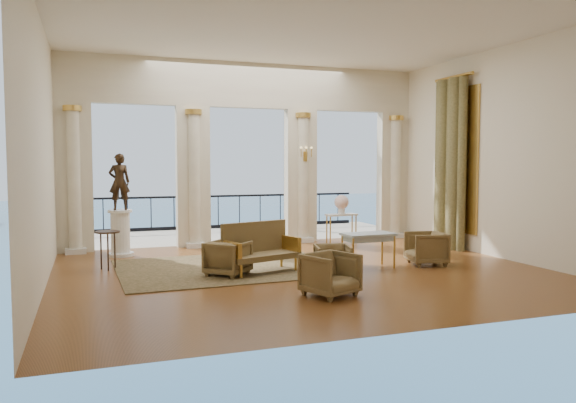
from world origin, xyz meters
name	(u,v)px	position (x,y,z in m)	size (l,w,h in m)	color
floor	(304,271)	(0.00, 0.00, 0.00)	(9.00, 9.00, 0.00)	#4E2911
room_walls	(328,113)	(0.00, -1.12, 2.88)	(9.00, 9.00, 9.00)	white
arcade	(249,141)	(0.00, 3.82, 2.58)	(9.00, 0.56, 4.50)	beige
terrace	(231,236)	(0.00, 5.80, -0.05)	(10.00, 3.60, 0.10)	#C0B4A2
balustrade	(218,215)	(0.00, 7.40, 0.41)	(9.00, 0.06, 1.03)	black
palm_tree	(287,96)	(2.00, 6.60, 4.09)	(2.00, 2.00, 4.50)	#4C3823
sea	(124,229)	(0.00, 60.00, -6.00)	(160.00, 160.00, 0.00)	#2C5D92
curtain	(450,164)	(4.28, 1.50, 2.02)	(0.33, 1.40, 4.09)	brown
window_frame	(456,160)	(4.47, 1.50, 2.10)	(0.04, 1.60, 3.40)	gold
wall_sconce	(305,155)	(1.40, 3.51, 2.23)	(0.30, 0.11, 0.33)	gold
rug	(228,267)	(-1.27, 0.80, 0.01)	(4.14, 3.22, 0.02)	#2D2F15
armchair_a	(330,272)	(-0.32, -1.96, 0.37)	(0.71, 0.67, 0.73)	#4D3E1C
armchair_b	(333,259)	(0.31, -0.63, 0.32)	(0.62, 0.58, 0.63)	#4D3E1C
armchair_c	(426,247)	(2.56, -0.18, 0.36)	(0.71, 0.66, 0.73)	#4D3E1C
armchair_d	(228,256)	(-1.44, 0.09, 0.35)	(0.68, 0.64, 0.70)	#4D3E1C
settee	(259,248)	(-0.82, 0.20, 0.46)	(1.52, 0.99, 0.93)	#4D3E1C
game_table	(368,237)	(1.30, -0.11, 0.61)	(1.01, 0.58, 0.68)	#90A9B9
pedestal	(120,234)	(-3.16, 2.93, 0.49)	(0.56, 0.56, 1.02)	silver
statue	(119,182)	(-3.16, 2.93, 1.63)	(0.45, 0.29, 1.22)	black
console_table	(341,219)	(2.20, 3.05, 0.63)	(0.81, 0.36, 0.76)	silver
urn	(342,203)	(2.20, 3.05, 1.03)	(0.36, 0.36, 0.48)	white
side_table	(108,237)	(-3.47, 1.39, 0.64)	(0.46, 0.46, 0.74)	black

